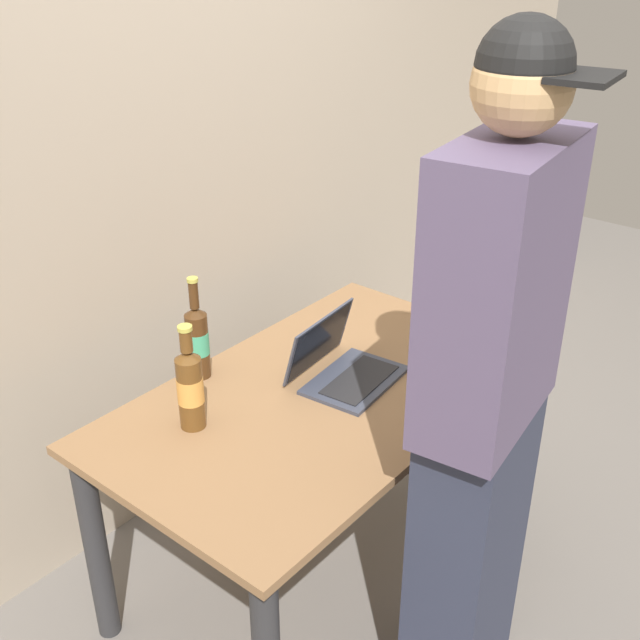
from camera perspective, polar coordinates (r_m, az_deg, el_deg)
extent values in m
plane|color=slate|center=(2.86, 0.06, -17.61)|extent=(8.00, 8.00, 0.00)
cube|color=olive|center=(2.40, 0.06, -5.54)|extent=(1.39, 0.82, 0.03)
cylinder|color=#2D2D30|center=(2.91, 13.56, -8.49)|extent=(0.07, 0.07, 0.70)
cylinder|color=#2D2D30|center=(2.51, -16.08, -15.68)|extent=(0.07, 0.07, 0.70)
cylinder|color=#2D2D30|center=(3.20, 2.44, -4.02)|extent=(0.07, 0.07, 0.70)
cube|color=#383D4C|center=(2.44, 2.56, -4.41)|extent=(0.34, 0.25, 0.01)
cube|color=#232326|center=(2.43, 2.92, -4.37)|extent=(0.28, 0.16, 0.00)
cube|color=#383D4C|center=(2.46, -0.08, -1.54)|extent=(0.32, 0.09, 0.19)
cube|color=black|center=(2.45, 0.00, -1.57)|extent=(0.30, 0.08, 0.17)
cylinder|color=#472B14|center=(2.45, -8.92, -1.87)|extent=(0.07, 0.07, 0.22)
cone|color=#472B14|center=(2.40, -9.13, 0.63)|extent=(0.07, 0.07, 0.02)
cylinder|color=#472B14|center=(2.37, -9.23, 1.83)|extent=(0.03, 0.03, 0.09)
cylinder|color=#BFB74C|center=(2.35, -9.32, 2.92)|extent=(0.03, 0.03, 0.01)
cylinder|color=#41AA7E|center=(2.45, -8.94, -1.65)|extent=(0.07, 0.07, 0.08)
cylinder|color=brown|center=(2.22, -9.44, -5.30)|extent=(0.07, 0.07, 0.22)
cone|color=brown|center=(2.15, -9.69, -2.55)|extent=(0.07, 0.07, 0.03)
cylinder|color=brown|center=(2.13, -9.78, -1.50)|extent=(0.04, 0.04, 0.06)
cylinder|color=#BFB74C|center=(2.11, -9.87, -0.59)|extent=(0.04, 0.04, 0.01)
cylinder|color=gold|center=(2.21, -9.46, -5.06)|extent=(0.08, 0.08, 0.08)
cube|color=#2D3347|center=(2.25, 10.67, -16.83)|extent=(0.40, 0.25, 0.94)
cube|color=#594C6B|center=(1.79, 12.91, 2.16)|extent=(0.47, 0.27, 0.68)
sphere|color=tan|center=(1.65, 14.58, 16.34)|extent=(0.21, 0.21, 0.21)
sphere|color=black|center=(1.64, 14.74, 17.57)|extent=(0.20, 0.20, 0.20)
cube|color=black|center=(1.61, 18.82, 16.48)|extent=(0.18, 0.13, 0.01)
cube|color=tan|center=(2.66, -12.88, 11.05)|extent=(6.00, 0.10, 2.60)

